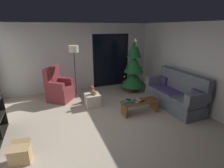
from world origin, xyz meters
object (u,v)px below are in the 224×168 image
Objects in this scene: book_stack at (128,101)px; ottoman at (93,100)px; remote_black at (142,101)px; teddy_bear_chestnut at (93,91)px; cell_phone at (129,100)px; remote_white at (138,100)px; remote_silver at (137,102)px; christmas_tree at (134,69)px; couch at (175,94)px; coffee_table at (140,105)px; floor_lamp at (74,54)px; cardboard_box_open_near_shelf at (20,155)px; armchair at (59,89)px.

ottoman is at bearing 130.94° from book_stack.
remote_black is 0.55× the size of teddy_bear_chestnut.
cell_phone is 1.22m from ottoman.
remote_black is at bearing -88.07° from remote_white.
remote_silver is at bearing 65.16° from remote_black.
christmas_tree reaches higher than book_stack.
couch is 1.17m from remote_black.
ottoman is (-1.17, 1.00, -0.19)m from remote_black.
book_stack is (-1.56, 0.05, -0.00)m from couch.
cell_phone reaches higher than coffee_table.
teddy_bear_chestnut is at bearing -70.77° from floor_lamp.
book_stack is at bearing 174.49° from coffee_table.
couch is 4.45× the size of ottoman.
remote_white is 3.13m from cardboard_box_open_near_shelf.
ottoman is (0.33, -0.96, -1.31)m from floor_lamp.
christmas_tree is at bearing -2.40° from armchair.
coffee_table is at bearing -39.29° from teddy_bear_chestnut.
remote_black reaches higher than coffee_table.
christmas_tree is at bearing -60.79° from remote_silver.
book_stack is at bearing -59.20° from floor_lamp.
remote_silver is at bearing -55.02° from floor_lamp.
cardboard_box_open_near_shelf is (-3.01, -0.83, -0.21)m from remote_black.
cardboard_box_open_near_shelf is (-2.87, -0.85, -0.21)m from remote_silver.
couch is 1.21m from coffee_table.
remote_silver is 0.26m from book_stack.
christmas_tree is at bearing -6.59° from floor_lamp.
cell_phone is 0.13× the size of armchair.
couch is 3.72m from armchair.
christmas_tree is (0.65, 1.65, 0.63)m from coffee_table.
cardboard_box_open_near_shelf is at bearing -118.45° from floor_lamp.
cell_phone is at bearing 177.50° from couch.
remote_silver reaches higher than cardboard_box_open_near_shelf.
coffee_table is 3.86× the size of teddy_bear_chestnut.
coffee_table is 2.50× the size of ottoman.
armchair is (-2.71, 0.11, -0.48)m from christmas_tree.
coffee_table is 0.16m from remote_white.
cell_phone is (-0.34, 0.05, 0.19)m from coffee_table.
ottoman is at bearing 100.33° from cell_phone.
book_stack reaches higher than remote_silver.
ottoman reaches higher than cardboard_box_open_near_shelf.
ottoman is 0.95× the size of cardboard_box_open_near_shelf.
couch is at bearing -102.66° from remote_black.
armchair is (-3.26, 1.78, 0.00)m from couch.
floor_lamp is (-1.47, 1.89, 1.26)m from coffee_table.
cardboard_box_open_near_shelf is (-4.18, -0.88, -0.24)m from couch.
couch is 1.82m from christmas_tree.
teddy_bear_chestnut is (-1.13, 0.93, 0.26)m from coffee_table.
coffee_table is at bearing 179.08° from couch.
cell_phone is 0.50× the size of teddy_bear_chestnut.
armchair is 1.26m from ottoman.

